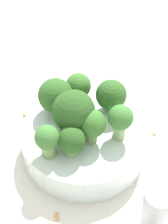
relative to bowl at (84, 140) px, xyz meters
name	(u,v)px	position (x,y,z in m)	size (l,w,h in m)	color
ground_plane	(84,150)	(0.00, 0.00, -0.02)	(3.00, 3.00, 0.00)	silver
bowl	(84,140)	(0.00, 0.00, 0.00)	(0.18, 0.18, 0.05)	silver
broccoli_floret_0	(74,112)	(0.01, -0.01, 0.06)	(0.06, 0.06, 0.07)	#8EB770
broccoli_floret_1	(47,140)	(0.06, -0.03, 0.05)	(0.03, 0.03, 0.05)	#7A9E5B
broccoli_floret_2	(120,120)	(-0.01, 0.05, 0.06)	(0.03, 0.03, 0.05)	#8EB770
broccoli_floret_3	(70,140)	(0.04, 0.00, 0.05)	(0.04, 0.04, 0.04)	#84AD66
broccoli_floret_4	(92,125)	(0.01, 0.02, 0.05)	(0.04, 0.04, 0.05)	#7A9E5B
broccoli_floret_5	(78,86)	(-0.06, -0.03, 0.05)	(0.04, 0.04, 0.05)	#8EB770
broccoli_floret_6	(56,96)	(-0.02, -0.05, 0.05)	(0.05, 0.05, 0.06)	#8EB770
broccoli_floret_7	(111,95)	(-0.05, 0.02, 0.05)	(0.05, 0.05, 0.05)	#8EB770
pepper_shaker	(155,211)	(0.08, 0.12, 0.01)	(0.03, 0.03, 0.07)	#B2B7BC
almond_crumb_0	(56,215)	(0.11, 0.01, -0.02)	(0.01, 0.01, 0.01)	tan
almond_crumb_1	(26,113)	(-0.04, -0.12, -0.02)	(0.01, 0.01, 0.01)	tan
almond_crumb_2	(154,132)	(-0.07, 0.09, -0.02)	(0.01, 0.01, 0.01)	tan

